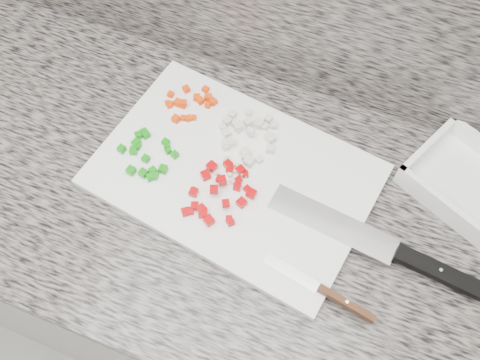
# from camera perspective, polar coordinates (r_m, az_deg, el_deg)

# --- Properties ---
(cabinet) EXTENTS (3.92, 0.62, 0.86)m
(cabinet) POSITION_cam_1_polar(r_m,az_deg,el_deg) (1.43, -3.52, -9.33)
(cabinet) COLOR silver
(cabinet) RESTS_ON ground
(countertop) EXTENTS (3.96, 0.64, 0.04)m
(countertop) POSITION_cam_1_polar(r_m,az_deg,el_deg) (1.02, -4.89, -0.98)
(countertop) COLOR slate
(countertop) RESTS_ON cabinet
(cutting_board) EXTENTS (0.55, 0.41, 0.02)m
(cutting_board) POSITION_cam_1_polar(r_m,az_deg,el_deg) (1.00, -0.64, 0.53)
(cutting_board) COLOR white
(cutting_board) RESTS_ON countertop
(carrot_pile) EXTENTS (0.10, 0.10, 0.02)m
(carrot_pile) POSITION_cam_1_polar(r_m,az_deg,el_deg) (1.08, -5.39, 8.24)
(carrot_pile) COLOR #EC3E05
(carrot_pile) RESTS_ON cutting_board
(onion_pile) EXTENTS (0.12, 0.12, 0.02)m
(onion_pile) POSITION_cam_1_polar(r_m,az_deg,el_deg) (1.03, 0.85, 4.88)
(onion_pile) COLOR silver
(onion_pile) RESTS_ON cutting_board
(green_pepper_pile) EXTENTS (0.11, 0.10, 0.01)m
(green_pepper_pile) POSITION_cam_1_polar(r_m,az_deg,el_deg) (1.02, -9.94, 2.70)
(green_pepper_pile) COLOR #0F890C
(green_pepper_pile) RESTS_ON cutting_board
(red_pepper_pile) EXTENTS (0.11, 0.14, 0.02)m
(red_pepper_pile) POSITION_cam_1_polar(r_m,az_deg,el_deg) (0.96, -2.31, -1.31)
(red_pepper_pile) COLOR #BD0206
(red_pepper_pile) RESTS_ON cutting_board
(garlic_pile) EXTENTS (0.07, 0.06, 0.01)m
(garlic_pile) POSITION_cam_1_polar(r_m,az_deg,el_deg) (0.99, -0.64, 1.08)
(garlic_pile) COLOR beige
(garlic_pile) RESTS_ON cutting_board
(chef_knife) EXTENTS (0.39, 0.08, 0.02)m
(chef_knife) POSITION_cam_1_polar(r_m,az_deg,el_deg) (0.96, 16.81, -7.62)
(chef_knife) COLOR silver
(chef_knife) RESTS_ON cutting_board
(paring_knife) EXTENTS (0.20, 0.05, 0.02)m
(paring_knife) POSITION_cam_1_polar(r_m,az_deg,el_deg) (0.91, 9.77, -12.04)
(paring_knife) COLOR silver
(paring_knife) RESTS_ON cutting_board
(tray) EXTENTS (0.28, 0.25, 0.05)m
(tray) POSITION_cam_1_polar(r_m,az_deg,el_deg) (1.07, 23.70, -0.86)
(tray) COLOR white
(tray) RESTS_ON countertop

